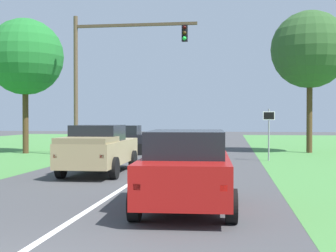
{
  "coord_description": "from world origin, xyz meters",
  "views": [
    {
      "loc": [
        3.36,
        -5.28,
        2.17
      ],
      "look_at": [
        0.19,
        17.61,
        1.8
      ],
      "focal_mm": 49.46,
      "sensor_mm": 36.0,
      "label": 1
    }
  ],
  "objects_px": {
    "keep_moving_sign": "(269,128)",
    "extra_tree_1": "(25,57)",
    "traffic_light": "(106,64)",
    "pickup_truck_lead": "(99,149)",
    "crossing_suv_far": "(121,139)",
    "red_suv_near": "(186,168)",
    "oak_tree_right": "(310,50)"
  },
  "relations": [
    {
      "from": "pickup_truck_lead",
      "to": "crossing_suv_far",
      "type": "relative_size",
      "value": 1.22
    },
    {
      "from": "traffic_light",
      "to": "extra_tree_1",
      "type": "xyz_separation_m",
      "value": [
        -5.56,
        1.51,
        0.71
      ]
    },
    {
      "from": "oak_tree_right",
      "to": "crossing_suv_far",
      "type": "relative_size",
      "value": 2.01
    },
    {
      "from": "red_suv_near",
      "to": "oak_tree_right",
      "type": "bearing_deg",
      "value": 72.8
    },
    {
      "from": "pickup_truck_lead",
      "to": "crossing_suv_far",
      "type": "height_order",
      "value": "pickup_truck_lead"
    },
    {
      "from": "red_suv_near",
      "to": "crossing_suv_far",
      "type": "relative_size",
      "value": 1.02
    },
    {
      "from": "crossing_suv_far",
      "to": "oak_tree_right",
      "type": "bearing_deg",
      "value": 11.98
    },
    {
      "from": "pickup_truck_lead",
      "to": "keep_moving_sign",
      "type": "relative_size",
      "value": 2.05
    },
    {
      "from": "crossing_suv_far",
      "to": "keep_moving_sign",
      "type": "bearing_deg",
      "value": -22.6
    },
    {
      "from": "extra_tree_1",
      "to": "keep_moving_sign",
      "type": "bearing_deg",
      "value": -12.19
    },
    {
      "from": "keep_moving_sign",
      "to": "red_suv_near",
      "type": "bearing_deg",
      "value": -102.69
    },
    {
      "from": "red_suv_near",
      "to": "oak_tree_right",
      "type": "height_order",
      "value": "oak_tree_right"
    },
    {
      "from": "traffic_light",
      "to": "oak_tree_right",
      "type": "xyz_separation_m",
      "value": [
        12.05,
        4.44,
        1.23
      ]
    },
    {
      "from": "red_suv_near",
      "to": "oak_tree_right",
      "type": "distance_m",
      "value": 20.85
    },
    {
      "from": "red_suv_near",
      "to": "crossing_suv_far",
      "type": "height_order",
      "value": "red_suv_near"
    },
    {
      "from": "red_suv_near",
      "to": "pickup_truck_lead",
      "type": "height_order",
      "value": "pickup_truck_lead"
    },
    {
      "from": "keep_moving_sign",
      "to": "extra_tree_1",
      "type": "bearing_deg",
      "value": 167.81
    },
    {
      "from": "traffic_light",
      "to": "keep_moving_sign",
      "type": "xyz_separation_m",
      "value": [
        9.06,
        -1.64,
        -3.59
      ]
    },
    {
      "from": "traffic_light",
      "to": "oak_tree_right",
      "type": "height_order",
      "value": "oak_tree_right"
    },
    {
      "from": "traffic_light",
      "to": "crossing_suv_far",
      "type": "bearing_deg",
      "value": 78.79
    },
    {
      "from": "crossing_suv_far",
      "to": "extra_tree_1",
      "type": "height_order",
      "value": "extra_tree_1"
    },
    {
      "from": "traffic_light",
      "to": "keep_moving_sign",
      "type": "height_order",
      "value": "traffic_light"
    },
    {
      "from": "oak_tree_right",
      "to": "crossing_suv_far",
      "type": "distance_m",
      "value": 13.16
    },
    {
      "from": "pickup_truck_lead",
      "to": "traffic_light",
      "type": "relative_size",
      "value": 0.68
    },
    {
      "from": "oak_tree_right",
      "to": "extra_tree_1",
      "type": "relative_size",
      "value": 1.07
    },
    {
      "from": "traffic_light",
      "to": "extra_tree_1",
      "type": "bearing_deg",
      "value": 164.77
    },
    {
      "from": "pickup_truck_lead",
      "to": "extra_tree_1",
      "type": "xyz_separation_m",
      "value": [
        -7.58,
        9.73,
        5.0
      ]
    },
    {
      "from": "red_suv_near",
      "to": "crossing_suv_far",
      "type": "xyz_separation_m",
      "value": [
        -5.71,
        16.73,
        -0.07
      ]
    },
    {
      "from": "traffic_light",
      "to": "oak_tree_right",
      "type": "relative_size",
      "value": 0.9
    },
    {
      "from": "traffic_light",
      "to": "keep_moving_sign",
      "type": "distance_m",
      "value": 9.88
    },
    {
      "from": "oak_tree_right",
      "to": "extra_tree_1",
      "type": "bearing_deg",
      "value": -170.58
    },
    {
      "from": "traffic_light",
      "to": "crossing_suv_far",
      "type": "distance_m",
      "value": 4.8
    }
  ]
}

